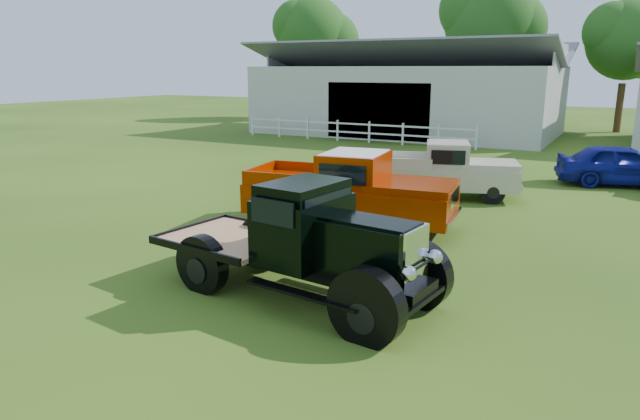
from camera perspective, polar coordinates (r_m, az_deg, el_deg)
The scene contains 10 objects.
ground at distance 11.95m, azimuth -3.64°, elevation -6.00°, with size 120.00×120.00×0.00m, color #294312.
shed_left at distance 37.81m, azimuth 8.81°, elevation 11.87°, with size 18.80×10.20×5.60m, color #9B9B9B, non-canonical shape.
fence_rail at distance 32.83m, azimuth 3.34°, elevation 7.86°, with size 14.20×0.16×1.20m, color white, non-canonical shape.
tree_a at distance 48.82m, azimuth -0.71°, elevation 15.34°, with size 6.30×6.30×10.50m, color #2A4C18, non-canonical shape.
tree_b at distance 44.64m, azimuth 16.42°, elevation 15.57°, with size 6.90×6.90×11.50m, color #2A4C18, non-canonical shape.
tree_c at distance 42.47m, azimuth 28.19°, elevation 12.94°, with size 5.40×5.40×9.00m, color #2A4C18, non-canonical shape.
vintage_flatbed at distance 10.27m, azimuth -2.13°, elevation -3.00°, with size 5.45×2.16×2.16m, color black, non-canonical shape.
red_pickup at distance 14.83m, azimuth 3.01°, elevation 2.03°, with size 5.56×2.14×2.03m, color #972400, non-canonical shape.
white_pickup at distance 18.93m, azimuth 12.26°, elevation 3.92°, with size 4.78×1.85×1.76m, color #BCB59A, non-canonical shape.
misc_car_blue at distance 22.98m, azimuth 27.97°, elevation 3.99°, with size 1.75×4.35×1.48m, color navy.
Camera 1 is at (6.07, -9.46, 4.08)m, focal length 32.00 mm.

